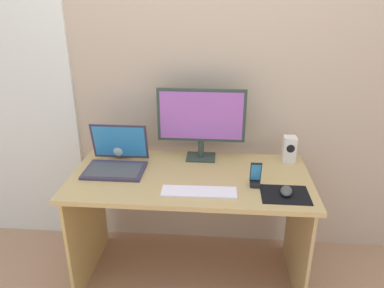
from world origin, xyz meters
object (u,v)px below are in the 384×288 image
laptop (116,160)px  phone_in_dock (255,178)px  speaker_right (289,149)px  fishbowl (121,145)px  mouse (286,191)px  monitor (201,120)px  keyboard_external (199,192)px

laptop → phone_in_dock: size_ratio=2.48×
speaker_right → fishbowl: bearing=-179.6°
mouse → speaker_right: bearing=90.2°
monitor → phone_in_dock: 0.50m
keyboard_external → laptop: bearing=152.5°
laptop → phone_in_dock: bearing=-10.5°
monitor → keyboard_external: size_ratio=1.36×
monitor → speaker_right: size_ratio=3.33×
fishbowl → keyboard_external: 0.68m
monitor → phone_in_dock: size_ratio=3.87×
speaker_right → monitor: bearing=-179.9°
laptop → keyboard_external: 0.57m
speaker_right → fishbowl: size_ratio=1.05×
monitor → phone_in_dock: bearing=-46.6°
laptop → monitor: bearing=20.3°
laptop → speaker_right: bearing=10.0°
mouse → fishbowl: bearing=167.9°
monitor → mouse: monitor is taller
keyboard_external → mouse: bearing=1.0°
monitor → keyboard_external: 0.50m
fishbowl → phone_in_dock: bearing=-21.6°
monitor → mouse: 0.67m
laptop → keyboard_external: bearing=-26.3°
speaker_right → mouse: bearing=-100.4°
speaker_right → fishbowl: (-1.05, -0.01, -0.01)m
keyboard_external → phone_in_dock: 0.32m
speaker_right → keyboard_external: bearing=-140.6°
laptop → mouse: bearing=-13.7°
fishbowl → speaker_right: bearing=0.4°
fishbowl → keyboard_external: (0.53, -0.43, -0.07)m
laptop → fishbowl: size_ratio=2.25×
speaker_right → keyboard_external: speaker_right is taller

